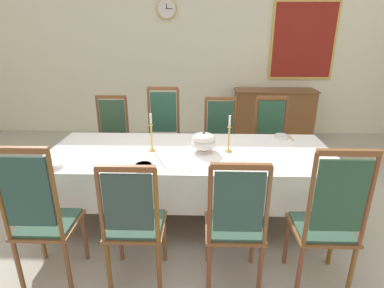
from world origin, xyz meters
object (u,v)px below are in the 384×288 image
at_px(candlestick_east, 229,137).
at_px(bowl_near_right, 52,164).
at_px(chair_south_a, 42,216).
at_px(chair_north_a, 112,137).
at_px(spoon_secondary, 40,165).
at_px(dining_table, 190,158).
at_px(chair_north_d, 271,138).
at_px(chair_south_c, 235,223).
at_px(candlestick_west, 152,136).
at_px(chair_north_b, 163,134).
at_px(sideboard, 273,114).
at_px(soup_tureen, 204,142).
at_px(chair_south_d, 327,221).
at_px(chair_north_c, 220,138).
at_px(chair_south_b, 134,222).
at_px(spoon_primary, 290,137).
at_px(framed_painting, 303,41).
at_px(bowl_far_left, 144,166).
at_px(bowl_near_left, 281,136).
at_px(mounted_clock, 167,9).

distance_m(candlestick_east, bowl_near_right, 1.67).
distance_m(chair_south_a, bowl_near_right, 0.59).
height_order(chair_north_a, spoon_secondary, chair_north_a).
bearing_deg(dining_table, chair_north_d, 42.71).
distance_m(chair_south_c, candlestick_west, 1.26).
bearing_deg(chair_north_b, sideboard, -137.25).
bearing_deg(soup_tureen, chair_north_b, 118.61).
height_order(chair_south_d, candlestick_west, chair_south_d).
bearing_deg(chair_north_d, dining_table, 42.71).
xyz_separation_m(chair_south_a, chair_north_d, (2.12, 1.92, -0.03)).
relative_size(chair_north_c, candlestick_east, 2.91).
xyz_separation_m(chair_north_a, candlestick_east, (1.47, -0.95, 0.34)).
relative_size(chair_south_b, chair_south_d, 0.89).
bearing_deg(chair_north_b, spoon_primary, 161.61).
xyz_separation_m(chair_south_c, framed_painting, (1.55, 3.87, 1.16)).
bearing_deg(dining_table, framed_painting, 56.68).
bearing_deg(sideboard, chair_north_c, 57.61).
distance_m(dining_table, candlestick_west, 0.45).
height_order(candlestick_east, spoon_secondary, candlestick_east).
bearing_deg(bowl_far_left, sideboard, 59.08).
bearing_deg(candlestick_east, spoon_secondary, -167.30).
bearing_deg(bowl_near_left, chair_north_a, 166.01).
bearing_deg(mounted_clock, chair_north_b, -86.71).
distance_m(chair_south_d, framed_painting, 4.13).
height_order(dining_table, bowl_near_right, bowl_near_right).
bearing_deg(bowl_far_left, chair_north_a, 116.37).
height_order(dining_table, chair_south_d, chair_south_d).
height_order(dining_table, bowl_far_left, bowl_far_left).
distance_m(chair_south_a, candlestick_west, 1.23).
xyz_separation_m(chair_north_c, mounted_clock, (-0.87, 1.95, 1.69)).
relative_size(chair_south_b, sideboard, 0.75).
height_order(chair_north_a, chair_north_d, chair_north_d).
bearing_deg(chair_south_d, chair_north_b, 126.52).
relative_size(chair_north_a, bowl_far_left, 6.38).
bearing_deg(spoon_primary, chair_south_c, -121.14).
bearing_deg(chair_south_c, chair_north_a, 127.14).
height_order(chair_north_b, bowl_near_right, chair_north_b).
bearing_deg(chair_south_d, spoon_primary, 86.24).
bearing_deg(chair_north_d, bowl_far_left, 43.87).
bearing_deg(chair_south_b, bowl_near_left, 44.44).
bearing_deg(chair_north_c, soup_tureen, 76.41).
bearing_deg(chair_south_b, sideboard, 63.04).
relative_size(chair_north_b, candlestick_east, 3.25).
bearing_deg(chair_north_c, sideboard, -122.39).
bearing_deg(bowl_near_right, mounted_clock, 77.75).
relative_size(chair_south_a, chair_north_a, 1.09).
relative_size(chair_south_b, framed_painting, 0.81).
relative_size(chair_north_a, chair_south_b, 1.02).
relative_size(chair_south_c, bowl_near_right, 6.07).
relative_size(mounted_clock, framed_painting, 0.26).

